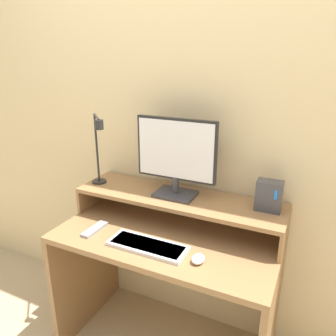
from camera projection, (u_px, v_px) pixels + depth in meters
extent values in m
cube|color=beige|center=(193.00, 128.00, 1.82)|extent=(6.00, 0.05, 2.50)
cube|color=olive|center=(167.00, 237.00, 1.70)|extent=(1.14, 0.60, 0.03)
cube|color=olive|center=(87.00, 269.00, 2.05)|extent=(0.03, 0.60, 0.73)
cube|color=olive|center=(269.00, 330.00, 1.60)|extent=(0.03, 0.60, 0.73)
cube|color=olive|center=(95.00, 193.00, 2.02)|extent=(0.02, 0.32, 0.14)
cube|color=olive|center=(285.00, 234.00, 1.57)|extent=(0.02, 0.32, 0.14)
cube|color=olive|center=(178.00, 198.00, 1.77)|extent=(1.14, 0.32, 0.02)
cube|color=#38383D|center=(175.00, 194.00, 1.77)|extent=(0.21, 0.16, 0.02)
cylinder|color=#38383D|center=(175.00, 185.00, 1.75)|extent=(0.04, 0.04, 0.09)
cube|color=black|center=(176.00, 149.00, 1.69)|extent=(0.44, 0.02, 0.33)
cube|color=silver|center=(175.00, 150.00, 1.68)|extent=(0.41, 0.01, 0.30)
cylinder|color=black|center=(99.00, 181.00, 1.95)|extent=(0.08, 0.08, 0.01)
cylinder|color=black|center=(97.00, 148.00, 1.88)|extent=(0.01, 0.01, 0.40)
cylinder|color=black|center=(96.00, 117.00, 1.74)|extent=(0.13, 0.13, 0.01)
cylinder|color=black|center=(99.00, 125.00, 1.67)|extent=(0.04, 0.04, 0.05)
cube|color=#3D3D42|center=(269.00, 196.00, 1.58)|extent=(0.12, 0.08, 0.15)
cube|color=#1972F2|center=(276.00, 195.00, 1.52)|extent=(0.01, 0.00, 0.05)
cube|color=silver|center=(147.00, 246.00, 1.57)|extent=(0.39, 0.15, 0.02)
cube|color=#AFAFB3|center=(147.00, 245.00, 1.57)|extent=(0.36, 0.12, 0.01)
ellipsoid|color=white|center=(198.00, 259.00, 1.46)|extent=(0.06, 0.08, 0.03)
cube|color=#99999E|center=(95.00, 229.00, 1.72)|extent=(0.05, 0.17, 0.02)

